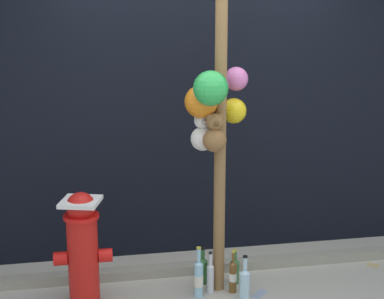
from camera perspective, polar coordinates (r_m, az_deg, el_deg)
building_wall at (r=5.10m, az=0.42°, el=8.32°), size 10.00×0.20×3.38m
curb_strip at (r=5.02m, az=1.59°, el=-11.41°), size 8.00×0.12×0.08m
memorial_post at (r=4.24m, az=2.41°, el=6.22°), size 0.57×0.54×2.83m
fire_hydrant at (r=4.43m, az=-10.67°, el=-9.30°), size 0.43×0.34×0.87m
bottle_0 at (r=4.57m, az=0.65°, el=-12.44°), size 0.07×0.07×0.41m
bottle_1 at (r=4.80m, az=4.21°, el=-11.66°), size 0.07×0.07×0.29m
bottle_2 at (r=4.58m, az=5.19°, el=-12.78°), size 0.08×0.08×0.35m
bottle_3 at (r=4.78m, az=1.05°, el=-11.63°), size 0.08×0.08×0.31m
bottle_4 at (r=4.65m, az=4.03°, el=-12.25°), size 0.06×0.06×0.34m
bottle_5 at (r=4.65m, az=1.81°, el=-12.33°), size 0.06×0.06×0.34m
litter_1 at (r=4.70m, az=6.63°, el=-13.88°), size 0.16×0.16×0.01m
litter_3 at (r=5.37m, az=17.32°, el=-10.76°), size 0.13×0.13×0.01m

